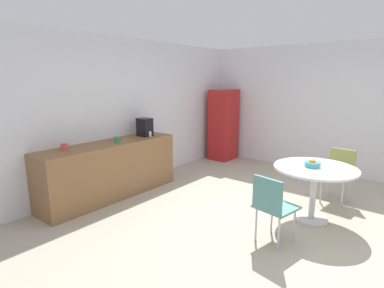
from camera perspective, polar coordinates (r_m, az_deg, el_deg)
ground_plane at (r=4.28m, az=16.03°, el=-14.97°), size 6.00×6.00×0.00m
wall_back at (r=5.69m, az=-12.22°, el=5.67°), size 6.00×0.10×2.60m
wall_side_right at (r=6.73m, az=26.78°, el=5.61°), size 0.10×6.00×2.60m
counter_block at (r=5.20m, az=-14.89°, el=-4.65°), size 2.36×0.60×0.90m
locker_cabinet at (r=7.35m, az=5.86°, el=3.57°), size 0.60×0.50×1.65m
round_table at (r=4.44m, az=21.82°, el=-5.80°), size 1.08×1.08×0.76m
chair_teal at (r=3.69m, az=14.58°, el=-10.43°), size 0.49×0.49×0.83m
chair_olive at (r=5.33m, az=25.74°, el=-4.24°), size 0.46×0.46×0.83m
fruit_bowl at (r=4.38m, az=21.50°, el=-3.42°), size 0.21×0.21×0.11m
mug_white at (r=4.79m, az=-22.73°, el=-0.46°), size 0.13×0.08×0.09m
mug_green at (r=5.08m, az=-13.81°, el=0.82°), size 0.13×0.08×0.09m
mug_red at (r=5.51m, az=-7.93°, el=1.91°), size 0.13×0.08×0.09m
coffee_maker at (r=5.54m, az=-8.79°, el=3.12°), size 0.20×0.24×0.32m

